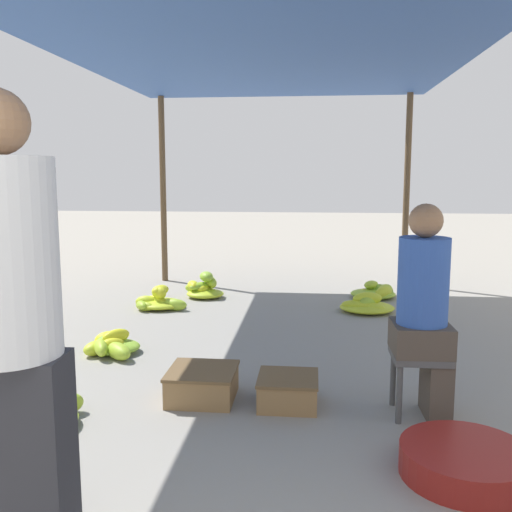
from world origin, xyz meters
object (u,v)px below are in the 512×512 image
Objects in this scene: vendor_seated at (425,308)px; banana_pile_left_0 at (30,414)px; stool at (420,365)px; banana_pile_left_2 at (158,302)px; banana_pile_left_1 at (111,346)px; banana_pile_right_1 at (377,292)px; vendor_foreground at (9,330)px; banana_pile_left_3 at (204,288)px; crate_mid at (202,384)px; banana_pile_right_0 at (367,305)px; crate_near at (288,390)px; basin_black at (466,462)px.

banana_pile_left_0 is at bearing -170.75° from vendor_seated.
stool reaches higher than banana_pile_left_2.
banana_pile_left_2 is at bearing 91.16° from banana_pile_left_1.
banana_pile_left_0 is 4.41m from banana_pile_right_1.
banana_pile_left_3 is at bearing 92.58° from vendor_foreground.
vendor_foreground reaches higher than stool.
banana_pile_left_2 is 1.35× the size of crate_mid.
banana_pile_left_3 reaches higher than banana_pile_left_2.
vendor_foreground is 4.18m from banana_pile_left_2.
banana_pile_left_1 is 1.07× the size of banana_pile_left_3.
banana_pile_right_0 is at bearing 91.53° from stool.
banana_pile_left_0 is 1.05m from crate_mid.
crate_near is at bearing -4.33° from crate_mid.
banana_pile_left_0 is at bearing -90.02° from banana_pile_left_1.
banana_pile_right_0 reaches higher than crate_mid.
vendor_foreground is at bearing -156.34° from basin_black.
banana_pile_left_3 reaches higher than banana_pile_right_0.
banana_pile_left_1 is (-0.56, 2.48, -0.84)m from vendor_foreground.
vendor_foreground is 2.77× the size of basin_black.
banana_pile_left_3 is at bearing 81.08° from banana_pile_left_1.
banana_pile_left_3 is at bearing 84.41° from banana_pile_left_0.
vendor_foreground reaches higher than basin_black.
basin_black is 1.45× the size of crate_mid.
basin_black is 1.20m from crate_near.
banana_pile_left_2 is at bearing 98.26° from vendor_foreground.
vendor_foreground reaches higher than crate_near.
banana_pile_left_0 is at bearing -152.28° from crate_mid.
vendor_foreground is 2.39m from stool.
banana_pile_left_0 is at bearing -126.68° from banana_pile_right_0.
vendor_foreground reaches higher than banana_pile_left_1.
vendor_foreground is at bearing -112.01° from banana_pile_right_0.
banana_pile_left_1 reaches higher than banana_pile_right_1.
crate_mid is at bearing -79.12° from banana_pile_left_3.
vendor_seated is 3.77m from banana_pile_left_3.
banana_pile_left_3 is (-2.05, 3.88, 0.04)m from basin_black.
banana_pile_left_0 is 1.08× the size of banana_pile_right_0.
vendor_seated is 2.04× the size of basin_black.
banana_pile_left_0 reaches higher than basin_black.
crate_mid is at bearing 27.72° from banana_pile_left_0.
vendor_seated is 2.24× the size of banana_pile_right_0.
banana_pile_left_3 is (0.35, 3.54, 0.04)m from banana_pile_left_0.
stool is 0.35m from vendor_seated.
banana_pile_left_1 is 2.77m from banana_pile_right_0.
stool is at bearing 178.37° from vendor_seated.
banana_pile_left_2 is 1.55× the size of crate_near.
banana_pile_left_3 reaches higher than basin_black.
banana_pile_right_0 is 2.82m from crate_mid.
vendor_foreground is 2.34m from vendor_seated.
banana_pile_left_1 is at bearing -88.84° from banana_pile_left_2.
vendor_seated is 3.38m from banana_pile_right_1.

